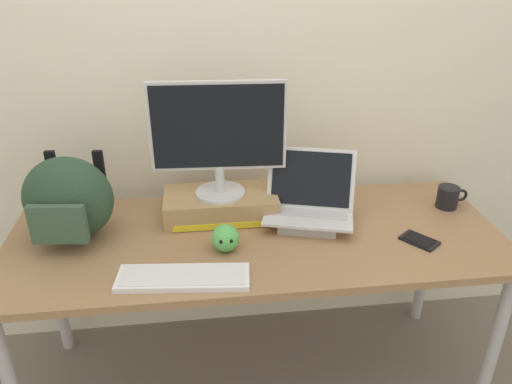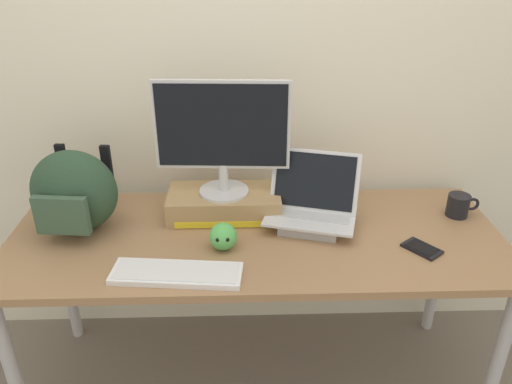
# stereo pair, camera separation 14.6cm
# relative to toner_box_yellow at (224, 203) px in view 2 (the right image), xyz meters

# --- Properties ---
(ground_plane) EXTENTS (20.00, 20.00, 0.00)m
(ground_plane) POSITION_rel_toner_box_yellow_xyz_m (0.12, -0.16, -0.80)
(ground_plane) COLOR #70665B
(back_wall) EXTENTS (7.00, 0.10, 2.60)m
(back_wall) POSITION_rel_toner_box_yellow_xyz_m (0.12, 0.30, 0.50)
(back_wall) COLOR silver
(back_wall) RESTS_ON ground
(desk) EXTENTS (1.86, 0.72, 0.75)m
(desk) POSITION_rel_toner_box_yellow_xyz_m (0.12, -0.16, -0.12)
(desk) COLOR #99704C
(desk) RESTS_ON ground
(toner_box_yellow) EXTENTS (0.45, 0.23, 0.10)m
(toner_box_yellow) POSITION_rel_toner_box_yellow_xyz_m (0.00, 0.00, 0.00)
(toner_box_yellow) COLOR #A88456
(toner_box_yellow) RESTS_ON desk
(desktop_monitor) EXTENTS (0.51, 0.20, 0.45)m
(desktop_monitor) POSITION_rel_toner_box_yellow_xyz_m (-0.00, -0.00, 0.29)
(desktop_monitor) COLOR silver
(desktop_monitor) RESTS_ON toner_box_yellow
(open_laptop) EXTENTS (0.39, 0.33, 0.27)m
(open_laptop) POSITION_rel_toner_box_yellow_xyz_m (0.34, -0.09, 0.01)
(open_laptop) COLOR #ADADB2
(open_laptop) RESTS_ON desk
(external_keyboard) EXTENTS (0.44, 0.18, 0.02)m
(external_keyboard) POSITION_rel_toner_box_yellow_xyz_m (-0.15, -0.42, -0.04)
(external_keyboard) COLOR white
(external_keyboard) RESTS_ON desk
(messenger_backpack) EXTENTS (0.34, 0.30, 0.32)m
(messenger_backpack) POSITION_rel_toner_box_yellow_xyz_m (-0.55, -0.10, 0.11)
(messenger_backpack) COLOR #28422D
(messenger_backpack) RESTS_ON desk
(coffee_mug) EXTENTS (0.13, 0.09, 0.09)m
(coffee_mug) POSITION_rel_toner_box_yellow_xyz_m (0.94, -0.04, -0.00)
(coffee_mug) COLOR black
(coffee_mug) RESTS_ON desk
(cell_phone) EXTENTS (0.14, 0.15, 0.01)m
(cell_phone) POSITION_rel_toner_box_yellow_xyz_m (0.72, -0.29, -0.04)
(cell_phone) COLOR black
(cell_phone) RESTS_ON desk
(plush_toy) EXTENTS (0.10, 0.10, 0.10)m
(plush_toy) POSITION_rel_toner_box_yellow_xyz_m (0.00, -0.25, 0.00)
(plush_toy) COLOR #56B256
(plush_toy) RESTS_ON desk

